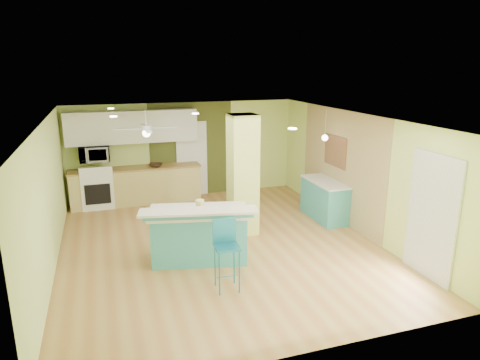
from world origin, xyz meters
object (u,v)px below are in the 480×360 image
side_counter (324,200)px  canister (200,205)px  bar_stool (226,243)px  fruit_bowl (156,165)px  peninsula (199,233)px

side_counter → canister: size_ratio=7.93×
bar_stool → fruit_bowl: 4.76m
peninsula → side_counter: bearing=33.0°
peninsula → side_counter: peninsula is taller
bar_stool → canister: 1.24m
bar_stool → side_counter: bar_stool is taller
peninsula → canister: bearing=70.2°
canister → fruit_bowl: bearing=95.5°
bar_stool → side_counter: 3.85m
bar_stool → canister: bar_stool is taller
peninsula → side_counter: size_ratio=1.49×
peninsula → fruit_bowl: bearing=107.1°
bar_stool → peninsula: bearing=101.2°
canister → bar_stool: bearing=-83.8°
side_counter → bar_stool: bearing=-142.4°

